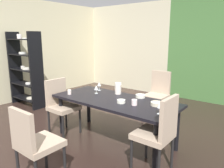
# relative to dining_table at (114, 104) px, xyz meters

# --- Properties ---
(ground_plane) EXTENTS (5.91, 6.36, 0.02)m
(ground_plane) POSITION_rel_dining_table_xyz_m (-0.58, 0.13, -0.65)
(ground_plane) COLOR black
(back_panel_interior) EXTENTS (2.96, 0.10, 2.67)m
(back_panel_interior) POSITION_rel_dining_table_xyz_m (-2.05, 3.26, 0.69)
(back_panel_interior) COLOR beige
(back_panel_interior) RESTS_ON ground_plane
(left_interior_panel) EXTENTS (0.10, 6.36, 2.67)m
(left_interior_panel) POSITION_rel_dining_table_xyz_m (-3.48, 0.13, 0.69)
(left_interior_panel) COLOR beige
(left_interior_panel) RESTS_ON ground_plane
(dining_table) EXTENTS (2.03, 0.88, 0.71)m
(dining_table) POSITION_rel_dining_table_xyz_m (0.00, 0.00, 0.00)
(dining_table) COLOR black
(dining_table) RESTS_ON ground_plane
(chair_head_far) EXTENTS (0.44, 0.45, 0.98)m
(chair_head_far) POSITION_rel_dining_table_xyz_m (0.05, 1.42, -0.08)
(chair_head_far) COLOR tan
(chair_head_far) RESTS_ON ground_plane
(chair_head_near) EXTENTS (0.44, 0.44, 0.94)m
(chair_head_near) POSITION_rel_dining_table_xyz_m (-0.05, -1.41, -0.10)
(chair_head_near) COLOR tan
(chair_head_near) RESTS_ON ground_plane
(chair_right_near) EXTENTS (0.44, 0.44, 1.00)m
(chair_right_near) POSITION_rel_dining_table_xyz_m (0.94, -0.32, -0.08)
(chair_right_near) COLOR tan
(chair_right_near) RESTS_ON ground_plane
(chair_left_near) EXTENTS (0.44, 0.44, 0.96)m
(chair_left_near) POSITION_rel_dining_table_xyz_m (-0.94, -0.32, -0.09)
(chair_left_near) COLOR tan
(chair_left_near) RESTS_ON ground_plane
(display_shelf) EXTENTS (1.00, 0.34, 1.80)m
(display_shelf) POSITION_rel_dining_table_xyz_m (-2.88, 0.18, 0.27)
(display_shelf) COLOR black
(display_shelf) RESTS_ON ground_plane
(wine_glass_near_shelf) EXTENTS (0.07, 0.07, 0.17)m
(wine_glass_near_shelf) POSITION_rel_dining_table_xyz_m (0.87, -0.17, 0.20)
(wine_glass_near_shelf) COLOR silver
(wine_glass_near_shelf) RESTS_ON dining_table
(wine_glass_rear) EXTENTS (0.07, 0.07, 0.15)m
(wine_glass_rear) POSITION_rel_dining_table_xyz_m (-0.58, 0.29, 0.19)
(wine_glass_rear) COLOR silver
(wine_glass_rear) RESTS_ON dining_table
(wine_glass_right) EXTENTS (0.07, 0.07, 0.14)m
(wine_glass_right) POSITION_rel_dining_table_xyz_m (-0.47, 0.09, 0.17)
(wine_glass_right) COLOR silver
(wine_glass_right) RESTS_ON dining_table
(serving_bowl_corner) EXTENTS (0.16, 0.16, 0.05)m
(serving_bowl_corner) POSITION_rel_dining_table_xyz_m (0.27, 0.34, 0.10)
(serving_bowl_corner) COLOR silver
(serving_bowl_corner) RESTS_ON dining_table
(serving_bowl_near_window) EXTENTS (0.13, 0.13, 0.05)m
(serving_bowl_near_window) POSITION_rel_dining_table_xyz_m (0.20, -0.09, 0.10)
(serving_bowl_near_window) COLOR silver
(serving_bowl_near_window) RESTS_ON dining_table
(serving_bowl_left) EXTENTS (0.18, 0.18, 0.05)m
(serving_bowl_left) POSITION_rel_dining_table_xyz_m (0.67, 0.13, 0.10)
(serving_bowl_left) COLOR beige
(serving_bowl_left) RESTS_ON dining_table
(cup_south) EXTENTS (0.08, 0.08, 0.08)m
(cup_south) POSITION_rel_dining_table_xyz_m (0.41, -0.06, 0.12)
(cup_south) COLOR white
(cup_south) RESTS_ON dining_table
(cup_east) EXTENTS (0.06, 0.06, 0.08)m
(cup_east) POSITION_rel_dining_table_xyz_m (-0.79, -0.24, 0.12)
(cup_east) COLOR silver
(cup_east) RESTS_ON dining_table
(pitcher_north) EXTENTS (0.12, 0.11, 0.20)m
(pitcher_north) POSITION_rel_dining_table_xyz_m (-0.15, 0.30, 0.18)
(pitcher_north) COLOR white
(pitcher_north) RESTS_ON dining_table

